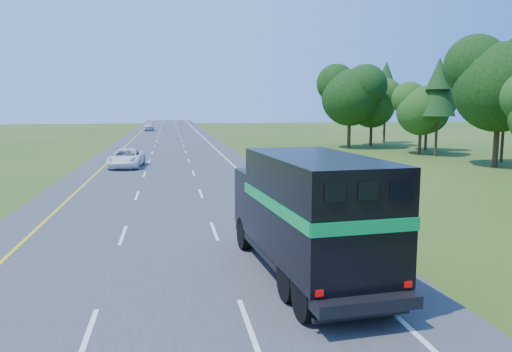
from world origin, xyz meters
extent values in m
cube|color=#38383A|center=(0.00, 50.00, 0.02)|extent=(15.00, 260.00, 0.04)
cube|color=yellow|center=(-5.50, 50.00, 0.04)|extent=(0.15, 260.00, 0.01)
cube|color=white|center=(5.50, 50.00, 0.04)|extent=(0.15, 260.00, 0.01)
cylinder|color=black|center=(2.70, 17.26, 0.62)|extent=(0.46, 1.18, 1.16)
cylinder|color=black|center=(4.90, 17.44, 0.62)|extent=(0.46, 1.18, 1.16)
cylinder|color=black|center=(3.12, 12.23, 0.62)|extent=(0.46, 1.18, 1.16)
cylinder|color=black|center=(5.32, 12.42, 0.62)|extent=(0.46, 1.18, 1.16)
cylinder|color=black|center=(3.22, 10.97, 0.62)|extent=(0.46, 1.18, 1.16)
cylinder|color=black|center=(5.42, 11.16, 0.62)|extent=(0.46, 1.18, 1.16)
cube|color=black|center=(4.08, 14.00, 0.74)|extent=(3.21, 8.59, 0.29)
cube|color=black|center=(3.81, 17.25, 1.89)|extent=(2.72, 2.10, 2.00)
cube|color=black|center=(3.73, 18.21, 2.42)|extent=(2.31, 0.26, 0.63)
cube|color=black|center=(4.14, 13.27, 2.34)|extent=(3.13, 6.30, 2.89)
cube|color=#078F38|center=(4.40, 10.21, 2.48)|extent=(2.62, 0.26, 0.32)
cube|color=#078F38|center=(2.81, 13.16, 2.48)|extent=(0.55, 6.08, 0.32)
cube|color=#078F38|center=(5.47, 13.38, 2.48)|extent=(0.55, 6.08, 0.32)
cube|color=black|center=(3.61, 10.14, 3.31)|extent=(0.47, 0.08, 0.42)
cube|color=black|center=(4.40, 10.21, 3.31)|extent=(0.47, 0.08, 0.42)
cube|color=black|center=(5.18, 10.27, 3.31)|extent=(0.47, 0.08, 0.42)
cube|color=black|center=(4.39, 10.33, 0.36)|extent=(2.42, 0.33, 0.11)
cube|color=#B20505|center=(3.30, 10.12, 1.05)|extent=(0.19, 0.06, 0.15)
cube|color=#B20505|center=(5.50, 10.30, 1.05)|extent=(0.19, 0.06, 0.15)
imported|color=white|center=(-3.50, 42.74, 0.81)|extent=(2.99, 5.70, 1.53)
imported|color=silver|center=(-4.14, 105.17, 0.89)|extent=(2.42, 5.12, 1.69)
camera|label=1|loc=(0.10, -0.06, 5.17)|focal=35.00mm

